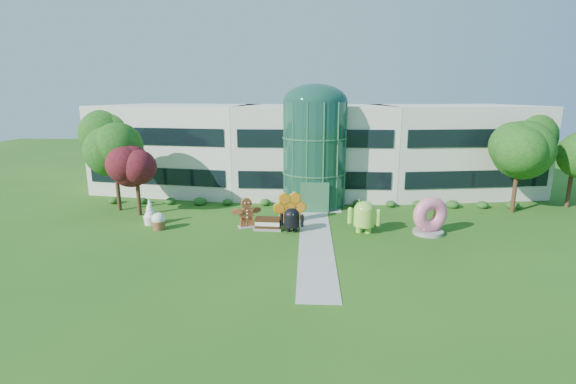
# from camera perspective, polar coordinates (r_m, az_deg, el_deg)

# --- Properties ---
(ground) EXTENTS (140.00, 140.00, 0.00)m
(ground) POSITION_cam_1_polar(r_m,az_deg,el_deg) (29.38, 3.84, -7.69)
(ground) COLOR #215114
(ground) RESTS_ON ground
(building) EXTENTS (46.00, 15.00, 9.30)m
(building) POSITION_cam_1_polar(r_m,az_deg,el_deg) (45.81, 3.53, 5.92)
(building) COLOR beige
(building) RESTS_ON ground
(atrium) EXTENTS (6.00, 6.00, 9.80)m
(atrium) POSITION_cam_1_polar(r_m,az_deg,el_deg) (39.83, 3.64, 5.17)
(atrium) COLOR #194738
(atrium) RESTS_ON ground
(walkway) EXTENTS (2.40, 20.00, 0.04)m
(walkway) POSITION_cam_1_polar(r_m,az_deg,el_deg) (31.25, 3.78, -6.34)
(walkway) COLOR #9E9E93
(walkway) RESTS_ON ground
(tree_red) EXTENTS (4.00, 4.00, 6.00)m
(tree_red) POSITION_cam_1_polar(r_m,az_deg,el_deg) (38.69, -19.91, 1.30)
(tree_red) COLOR #3F0C14
(tree_red) RESTS_ON ground
(trees_backdrop) EXTENTS (52.00, 8.00, 8.40)m
(trees_backdrop) POSITION_cam_1_polar(r_m,az_deg,el_deg) (40.92, 3.61, 4.40)
(trees_backdrop) COLOR #164210
(trees_backdrop) RESTS_ON ground
(android_green) EXTENTS (2.89, 2.20, 2.96)m
(android_green) POSITION_cam_1_polar(r_m,az_deg,el_deg) (32.57, 10.38, -3.02)
(android_green) COLOR #8ACC41
(android_green) RESTS_ON ground
(android_black) EXTENTS (2.15, 1.62, 2.22)m
(android_black) POSITION_cam_1_polar(r_m,az_deg,el_deg) (32.35, 0.52, -3.59)
(android_black) COLOR black
(android_black) RESTS_ON ground
(donut) EXTENTS (3.15, 2.24, 2.97)m
(donut) POSITION_cam_1_polar(r_m,az_deg,el_deg) (33.59, 18.75, -3.01)
(donut) COLOR #D7527B
(donut) RESTS_ON ground
(gingerbread) EXTENTS (2.85, 1.99, 2.45)m
(gingerbread) POSITION_cam_1_polar(r_m,az_deg,el_deg) (33.59, -5.69, -2.81)
(gingerbread) COLOR brown
(gingerbread) RESTS_ON ground
(ice_cream_sandwich) EXTENTS (2.24, 1.21, 0.97)m
(ice_cream_sandwich) POSITION_cam_1_polar(r_m,az_deg,el_deg) (33.11, -2.76, -4.34)
(ice_cream_sandwich) COLOR black
(ice_cream_sandwich) RESTS_ON ground
(honeycomb) EXTENTS (3.11, 1.90, 2.30)m
(honeycomb) POSITION_cam_1_polar(r_m,az_deg,el_deg) (34.80, 0.24, -2.30)
(honeycomb) COLOR orange
(honeycomb) RESTS_ON ground
(froyo) EXTENTS (1.59, 1.59, 2.10)m
(froyo) POSITION_cam_1_polar(r_m,az_deg,el_deg) (36.06, -18.34, -2.60)
(froyo) COLOR white
(froyo) RESTS_ON ground
(cupcake) EXTENTS (1.31, 1.31, 1.39)m
(cupcake) POSITION_cam_1_polar(r_m,az_deg,el_deg) (34.58, -17.27, -3.80)
(cupcake) COLOR white
(cupcake) RESTS_ON ground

